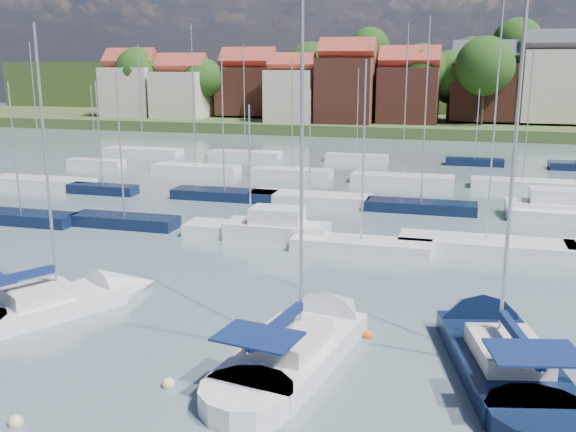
% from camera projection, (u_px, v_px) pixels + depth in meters
% --- Properties ---
extents(ground, '(260.00, 260.00, 0.00)m').
position_uv_depth(ground, '(390.00, 190.00, 60.88)').
color(ground, '#4C5E68').
rests_on(ground, ground).
extents(sailboat_left, '(7.80, 10.68, 14.59)m').
position_uv_depth(sailboat_left, '(73.00, 301.00, 31.32)').
color(sailboat_left, silver).
rests_on(sailboat_left, ground).
extents(sailboat_centre, '(5.49, 13.13, 17.26)m').
position_uv_depth(sailboat_centre, '(312.00, 337.00, 27.17)').
color(sailboat_centre, silver).
rests_on(sailboat_centre, ground).
extents(sailboat_navy, '(6.41, 13.66, 18.22)m').
position_uv_depth(sailboat_navy, '(489.00, 344.00, 26.55)').
color(sailboat_navy, black).
rests_on(sailboat_navy, ground).
extents(buoy_b, '(0.50, 0.50, 0.50)m').
position_uv_depth(buoy_b, '(16.00, 425.00, 21.23)').
color(buoy_b, beige).
rests_on(buoy_b, ground).
extents(buoy_c, '(0.49, 0.49, 0.49)m').
position_uv_depth(buoy_c, '(169.00, 387.00, 23.74)').
color(buoy_c, beige).
rests_on(buoy_c, ground).
extents(buoy_e, '(0.46, 0.46, 0.46)m').
position_uv_depth(buoy_e, '(368.00, 337.00, 28.03)').
color(buoy_e, '#D85914').
rests_on(buoy_e, ground).
extents(marina_field, '(79.62, 41.41, 15.93)m').
position_uv_depth(marina_field, '(406.00, 196.00, 55.74)').
color(marina_field, silver).
rests_on(marina_field, ground).
extents(far_shore_town, '(212.46, 90.00, 22.27)m').
position_uv_depth(far_shore_town, '(447.00, 95.00, 146.16)').
color(far_shore_town, '#414F27').
rests_on(far_shore_town, ground).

